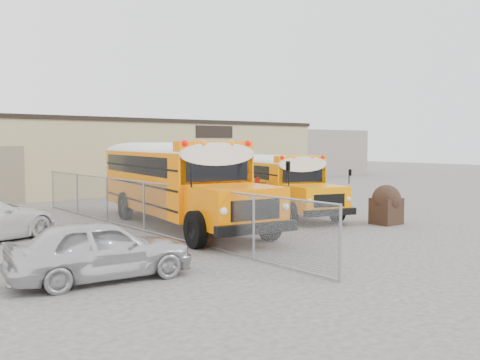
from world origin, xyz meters
TOP-DOWN VIEW (x-y plane):
  - ground at (0.00, 0.00)m, footprint 120.00×120.00m
  - warehouse at (-0.00, 19.99)m, footprint 30.20×10.20m
  - chainlink_fence at (-6.00, 3.00)m, footprint 0.07×18.07m
  - distant_building_right at (24.00, 24.00)m, footprint 10.00×8.00m
  - school_bus_left at (-3.07, 10.31)m, footprint 4.56×11.45m
  - school_bus_right at (2.66, 9.48)m, footprint 4.60×9.40m
  - tarp_bundle at (2.19, -1.40)m, footprint 1.13×1.13m
  - car_silver at (-10.09, -2.33)m, footprint 4.39×2.23m

SIDE VIEW (x-z plane):
  - ground at x=0.00m, z-range 0.00..0.00m
  - car_silver at x=-10.09m, z-range 0.00..1.43m
  - tarp_bundle at x=2.19m, z-range 0.02..1.56m
  - chainlink_fence at x=-6.00m, z-range 0.00..1.80m
  - school_bus_right at x=2.66m, z-range 0.21..2.89m
  - school_bus_left at x=-3.07m, z-range 0.26..3.52m
  - distant_building_right at x=24.00m, z-range 0.00..4.40m
  - warehouse at x=0.00m, z-range 0.04..4.71m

